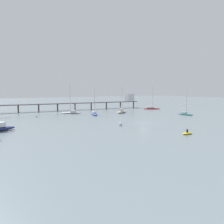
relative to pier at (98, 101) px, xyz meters
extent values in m
plane|color=gray|center=(-10.94, -43.37, -3.62)|extent=(400.00, 400.00, 0.00)
cube|color=#4C4C51|center=(-10.94, 0.94, -0.73)|extent=(62.16, 8.52, 0.30)
cylinder|color=#38332D|center=(-33.40, 2.88, -2.25)|extent=(0.50, 0.50, 2.74)
cylinder|color=#38332D|center=(-25.92, 2.23, -2.25)|extent=(0.50, 0.50, 2.74)
cylinder|color=#38332D|center=(-18.43, 1.59, -2.25)|extent=(0.50, 0.50, 2.74)
cylinder|color=#38332D|center=(-10.94, 0.94, -2.25)|extent=(0.50, 0.50, 2.74)
cylinder|color=#38332D|center=(-3.46, 0.30, -2.25)|extent=(0.50, 0.50, 2.74)
cylinder|color=#38332D|center=(4.03, -0.35, -2.25)|extent=(0.50, 0.50, 2.74)
cylinder|color=#38332D|center=(11.52, -0.99, -2.25)|extent=(0.50, 0.50, 2.74)
cylinder|color=#38332D|center=(19.00, -1.64, -2.25)|extent=(0.50, 0.50, 2.74)
cube|color=silver|center=(16.63, -1.43, 1.32)|extent=(3.65, 3.65, 3.79)
ellipsoid|color=#2D4CB7|center=(-13.48, -20.85, -3.30)|extent=(3.26, 6.24, 0.64)
cube|color=silver|center=(-13.34, -20.39, -2.69)|extent=(1.68, 2.48, 0.58)
cylinder|color=silver|center=(-13.57, -21.14, 1.27)|extent=(0.19, 0.19, 8.49)
cylinder|color=silver|center=(-13.19, -19.92, -1.45)|extent=(0.92, 2.50, 0.15)
ellipsoid|color=#1E727A|center=(12.85, -37.57, -3.38)|extent=(1.86, 6.16, 0.47)
cube|color=silver|center=(12.83, -37.08, -2.89)|extent=(1.20, 1.66, 0.52)
cylinder|color=silver|center=(12.86, -37.87, 1.09)|extent=(0.19, 0.19, 8.48)
cylinder|color=silver|center=(12.81, -36.42, -1.62)|extent=(0.27, 2.91, 0.15)
ellipsoid|color=beige|center=(-1.21, -19.76, -3.24)|extent=(7.09, 5.55, 0.75)
cube|color=silver|center=(-1.69, -20.07, -2.38)|extent=(2.28, 2.15, 0.97)
cylinder|color=silver|center=(-0.91, -19.57, 1.50)|extent=(0.21, 0.21, 8.73)
cylinder|color=silver|center=(-2.41, -20.54, -1.29)|extent=(3.09, 2.08, 0.16)
ellipsoid|color=red|center=(19.31, -14.17, -3.35)|extent=(7.61, 6.30, 0.54)
cube|color=silver|center=(18.81, -13.81, -2.73)|extent=(3.31, 2.99, 0.68)
cylinder|color=silver|center=(19.63, -14.39, 1.61)|extent=(0.21, 0.21, 9.36)
cylinder|color=silver|center=(18.48, -13.58, -1.39)|extent=(2.39, 1.76, 0.17)
ellipsoid|color=white|center=(-18.11, -12.01, -3.33)|extent=(7.41, 4.07, 0.59)
cube|color=silver|center=(-17.57, -12.20, -2.74)|extent=(2.31, 1.84, 0.59)
cylinder|color=silver|center=(-18.45, -11.89, 2.00)|extent=(0.21, 0.21, 10.06)
cylinder|color=silver|center=(-17.15, -12.35, -1.22)|extent=(2.67, 1.08, 0.17)
cylinder|color=silver|center=(-44.01, -35.88, -0.94)|extent=(4.02, 1.15, 0.18)
ellipsoid|color=yellow|center=(-14.38, -59.62, -3.44)|extent=(2.62, 1.27, 0.35)
cylinder|color=#26262D|center=(-14.38, -59.62, -2.99)|extent=(0.37, 0.37, 0.55)
sphere|color=tan|center=(-14.38, -59.62, -2.60)|extent=(0.24, 0.24, 0.24)
sphere|color=silver|center=(-19.18, -44.06, -3.20)|extent=(0.84, 0.84, 0.84)
sphere|color=silver|center=(-31.46, -15.71, -3.30)|extent=(0.64, 0.64, 0.64)
camera|label=1|loc=(-49.99, -87.13, 4.97)|focal=35.74mm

